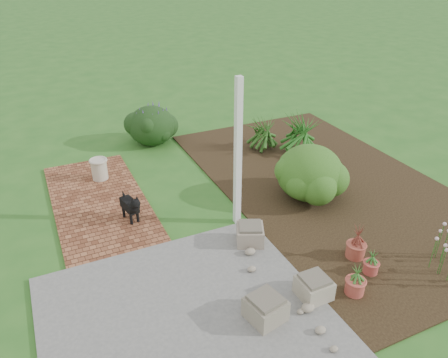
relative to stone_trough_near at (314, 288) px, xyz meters
name	(u,v)px	position (x,y,z in m)	size (l,w,h in m)	color
ground	(223,229)	(-0.41, 1.95, -0.17)	(80.00, 80.00, 0.00)	#275E1D
concrete_patio	(191,327)	(-1.66, 0.20, -0.15)	(3.50, 3.50, 0.04)	#5F605D
brick_path	(99,201)	(-2.11, 3.70, -0.15)	(1.60, 3.50, 0.04)	brown
garden_bed	(328,184)	(2.09, 2.45, -0.16)	(4.00, 7.00, 0.03)	black
veranda_post	(238,155)	(-0.11, 2.05, 1.08)	(0.10, 0.10, 2.50)	white
stone_trough_near	(314,288)	(0.00, 0.00, 0.00)	(0.40, 0.40, 0.27)	gray
stone_trough_mid	(265,309)	(-0.77, -0.07, 0.01)	(0.43, 0.43, 0.29)	#716656
stone_trough_far	(250,235)	(-0.21, 1.40, 0.00)	(0.41, 0.41, 0.27)	gray
black_dog	(131,205)	(-1.72, 2.78, 0.17)	(0.26, 0.58, 0.50)	black
cream_ceramic_urn	(99,169)	(-1.92, 4.51, 0.07)	(0.31, 0.31, 0.41)	#C0B69E
evergreen_shrub	(310,171)	(1.44, 2.23, 0.37)	(1.20, 1.20, 1.02)	#143E0C
agapanthus_clump_back	(300,130)	(2.40, 3.97, 0.37)	(1.14, 1.14, 1.03)	#0E420F
agapanthus_clump_front	(262,130)	(1.72, 4.46, 0.30)	(1.00, 1.00, 0.89)	#0A390C
terracotta_pot_bronze	(356,250)	(1.06, 0.43, -0.03)	(0.28, 0.28, 0.23)	#9D4635
terracotta_pot_small_left	(371,267)	(1.02, 0.05, -0.06)	(0.21, 0.21, 0.18)	#A64038
terracotta_pot_small_right	(355,286)	(0.54, -0.18, -0.04)	(0.25, 0.25, 0.22)	#AD463A
purple_flowering_bush	(151,125)	(-0.43, 5.86, 0.29)	(1.08, 1.08, 0.92)	black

